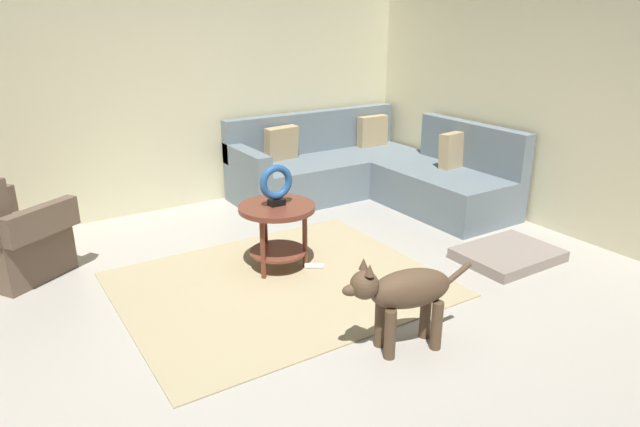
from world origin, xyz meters
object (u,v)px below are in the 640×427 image
armchair (8,239)px  dog_toy_rope (314,266)px  dog_bed_mat (508,255)px  dog (404,293)px  side_table (277,220)px  sectional_couch (369,173)px  torus_sculpture (276,184)px

armchair → dog_toy_rope: bearing=28.6°
dog_bed_mat → dog_toy_rope: size_ratio=5.30×
armchair → dog_bed_mat: size_ratio=1.25×
armchair → dog: armchair is taller
armchair → dog_toy_rope: (2.05, -1.13, -0.30)m
dog_bed_mat → dog: bearing=-161.8°
side_table → dog_bed_mat: side_table is taller
sectional_couch → dog_toy_rope: sectional_couch is taller
side_table → dog: dog is taller
torus_sculpture → dog_toy_rope: (0.23, -0.17, -0.69)m
side_table → torus_sculpture: torus_sculpture is taller
sectional_couch → torus_sculpture: bearing=-148.4°
armchair → dog: size_ratio=1.19×
dog_toy_rope → side_table: bearing=144.3°
torus_sculpture → sectional_couch: bearing=31.6°
sectional_couch → dog_bed_mat: sectional_couch is taller
sectional_couch → armchair: same height
sectional_couch → dog_toy_rope: 1.93m
sectional_couch → torus_sculpture: sectional_couch is taller
armchair → dog_bed_mat: 3.98m
armchair → dog: bearing=6.3°
armchair → torus_sculpture: size_ratio=3.06×
armchair → side_table: armchair is taller
torus_sculpture → dog_bed_mat: size_ratio=0.41×
torus_sculpture → dog_toy_rope: 0.74m
dog_toy_rope → armchair: bearing=151.1°
side_table → dog_bed_mat: bearing=-27.5°
armchair → dog_bed_mat: (3.51, -1.85, -0.28)m
dog_bed_mat → dog_toy_rope: 1.63m
dog → side_table: bearing=17.4°
sectional_couch → dog: bearing=-123.3°
dog → dog_toy_rope: (0.14, 1.24, -0.35)m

